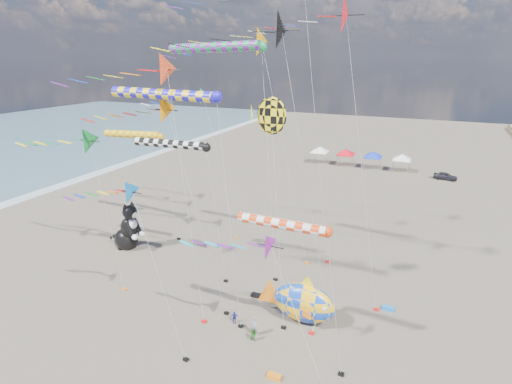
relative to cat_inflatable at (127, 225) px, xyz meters
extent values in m
cone|color=#12802E|center=(2.98, -6.62, 10.28)|extent=(2.27, 2.42, 2.50)
cylinder|color=#B2B2B2|center=(4.07, -6.62, 3.78)|extent=(2.19, 0.02, 13.02)
cube|color=black|center=(5.15, -6.62, -2.63)|extent=(0.36, 0.24, 0.20)
cylinder|color=#B2B2B2|center=(19.35, 5.61, 9.92)|extent=(2.01, 0.02, 25.31)
cube|color=black|center=(20.35, 5.61, -2.63)|extent=(0.36, 0.24, 0.20)
cone|color=orange|center=(11.83, -6.02, 13.39)|extent=(1.95, 2.09, 2.15)
cylinder|color=#B2B2B2|center=(13.45, -6.02, 5.33)|extent=(3.26, 0.02, 16.12)
cube|color=black|center=(15.07, -6.02, -2.63)|extent=(0.36, 0.24, 0.20)
cone|color=orange|center=(14.94, 4.51, 18.10)|extent=(2.49, 2.67, 2.75)
cylinder|color=#B2B2B2|center=(16.75, 4.51, 7.68)|extent=(3.65, 0.02, 20.83)
cube|color=black|center=(18.56, 4.51, -2.63)|extent=(0.36, 0.24, 0.20)
cone|color=#EB4419|center=(12.32, -7.67, 16.12)|extent=(2.22, 2.37, 2.45)
cylinder|color=#B2B2B2|center=(13.14, -7.67, 6.69)|extent=(1.67, 0.02, 18.85)
cube|color=black|center=(13.97, -7.67, -2.63)|extent=(0.36, 0.24, 0.20)
cone|color=#1EA7C6|center=(6.90, 6.95, 12.99)|extent=(1.79, 1.91, 1.97)
cylinder|color=#B2B2B2|center=(8.18, 6.95, 5.13)|extent=(2.60, 0.02, 15.73)
cube|color=black|center=(9.47, 6.95, -2.63)|extent=(0.36, 0.24, 0.20)
cone|color=red|center=(22.51, -0.63, 19.52)|extent=(2.53, 2.71, 2.80)
cylinder|color=#B2B2B2|center=(24.25, -0.63, 8.40)|extent=(3.50, 0.02, 22.25)
cube|color=black|center=(25.99, -0.63, -2.63)|extent=(0.36, 0.24, 0.20)
cone|color=black|center=(19.28, -0.74, 18.66)|extent=(2.75, 2.95, 3.04)
cylinder|color=#B2B2B2|center=(20.55, -0.74, 7.96)|extent=(2.55, 0.02, 21.39)
cube|color=black|center=(21.81, -0.74, -2.63)|extent=(0.36, 0.24, 0.20)
cone|color=#0F6BBB|center=(11.93, -11.74, 8.74)|extent=(1.63, 1.74, 1.80)
cylinder|color=#B2B2B2|center=(13.46, -11.74, 3.00)|extent=(3.07, 0.02, 11.48)
cube|color=black|center=(14.98, -11.74, -2.63)|extent=(0.36, 0.24, 0.20)
cone|color=#8A1790|center=(21.65, -11.21, 6.29)|extent=(1.78, 1.90, 1.96)
cylinder|color=#B2B2B2|center=(23.20, -11.21, 1.78)|extent=(3.13, 0.02, 9.03)
cylinder|color=black|center=(7.55, -1.74, 9.70)|extent=(7.33, 0.73, 0.73)
sphere|color=black|center=(11.21, -1.74, 9.70)|extent=(0.77, 0.77, 0.77)
cylinder|color=#B2B2B2|center=(11.96, -1.74, 3.49)|extent=(1.52, 0.02, 12.44)
cube|color=black|center=(12.71, -1.74, -2.63)|extent=(0.36, 0.24, 0.20)
cylinder|color=red|center=(20.52, -8.75, 7.19)|extent=(5.81, 0.65, 0.65)
sphere|color=red|center=(23.42, -8.75, 7.19)|extent=(0.69, 0.69, 0.69)
cylinder|color=#B2B2B2|center=(24.17, -8.75, 2.23)|extent=(1.52, 0.02, 9.92)
cube|color=black|center=(24.92, -8.75, -2.63)|extent=(0.36, 0.24, 0.20)
cylinder|color=#1C15D5|center=(11.26, -7.04, 14.45)|extent=(8.15, 0.73, 0.73)
sphere|color=#1C15D5|center=(15.34, -7.04, 14.45)|extent=(0.76, 0.76, 0.76)
cylinder|color=#B2B2B2|center=(16.09, -7.04, 5.86)|extent=(1.52, 0.02, 17.18)
cube|color=black|center=(16.84, -7.04, -2.63)|extent=(0.36, 0.24, 0.20)
cylinder|color=orange|center=(-1.69, 4.01, 8.87)|extent=(7.60, 0.80, 0.80)
sphere|color=orange|center=(2.11, 4.01, 8.87)|extent=(0.84, 0.84, 0.84)
cylinder|color=#B2B2B2|center=(2.86, 4.01, 3.07)|extent=(1.52, 0.02, 11.61)
cube|color=black|center=(3.61, 4.01, -2.63)|extent=(0.36, 0.24, 0.20)
cylinder|color=#1A934B|center=(10.96, 0.34, 17.62)|extent=(8.66, 0.81, 0.81)
sphere|color=#1A934B|center=(15.29, 0.34, 17.62)|extent=(0.85, 0.85, 0.85)
cylinder|color=#B2B2B2|center=(16.04, 0.34, 7.44)|extent=(1.52, 0.02, 20.35)
cube|color=black|center=(16.79, 0.34, -2.63)|extent=(0.36, 0.24, 0.20)
ellipsoid|color=yellow|center=(17.88, -3.84, 12.97)|extent=(2.20, 0.40, 2.64)
cone|color=yellow|center=(16.38, -3.84, 12.97)|extent=(0.12, 1.80, 1.80)
cylinder|color=#B2B2B2|center=(18.88, -4.84, 5.12)|extent=(2.03, 2.03, 15.70)
cube|color=black|center=(19.88, -5.84, -2.63)|extent=(0.36, 0.24, 0.20)
ellipsoid|color=blue|center=(21.01, -4.60, -0.93)|extent=(4.82, 1.95, 3.20)
cone|color=orange|center=(18.23, -4.60, -0.93)|extent=(2.35, 0.14, 2.35)
cone|color=yellow|center=(21.22, -4.60, 0.68)|extent=(1.71, 0.12, 1.71)
cylinder|color=#B2B2B2|center=(22.15, -5.10, -2.09)|extent=(0.33, 1.04, 1.30)
cube|color=red|center=(22.01, -5.60, -2.63)|extent=(0.36, 0.24, 0.20)
imported|color=gray|center=(18.21, -7.53, -1.91)|extent=(0.60, 0.40, 1.65)
imported|color=#21781E|center=(18.35, -8.12, -2.21)|extent=(0.59, 0.50, 1.04)
imported|color=#2A2093|center=(16.14, -6.76, -2.22)|extent=(0.65, 0.50, 1.02)
cube|color=blue|center=(26.87, -0.15, -2.58)|extent=(0.90, 0.44, 0.30)
cube|color=orange|center=(21.05, -10.76, -2.58)|extent=(0.90, 0.44, 0.30)
cube|color=black|center=(16.27, -2.82, -2.58)|extent=(0.90, 0.44, 0.30)
cube|color=white|center=(8.90, 43.74, -0.48)|extent=(3.00, 3.00, 0.15)
pyramid|color=white|center=(8.90, 43.74, 0.57)|extent=(4.20, 4.20, 1.00)
cylinder|color=#999999|center=(7.60, 42.44, -1.63)|extent=(0.08, 0.08, 2.20)
cylinder|color=#999999|center=(10.20, 42.44, -1.63)|extent=(0.08, 0.08, 2.20)
cylinder|color=#999999|center=(7.60, 45.04, -1.63)|extent=(0.08, 0.08, 2.20)
cylinder|color=#999999|center=(10.20, 45.04, -1.63)|extent=(0.08, 0.08, 2.20)
cube|color=red|center=(13.90, 43.74, -0.48)|extent=(3.00, 3.00, 0.15)
pyramid|color=red|center=(13.90, 43.74, 0.57)|extent=(4.20, 4.20, 1.00)
cylinder|color=#999999|center=(12.60, 42.44, -1.63)|extent=(0.08, 0.08, 2.20)
cylinder|color=#999999|center=(15.20, 42.44, -1.63)|extent=(0.08, 0.08, 2.20)
cylinder|color=#999999|center=(12.60, 45.04, -1.63)|extent=(0.08, 0.08, 2.20)
cylinder|color=#999999|center=(15.20, 45.04, -1.63)|extent=(0.08, 0.08, 2.20)
cube|color=#1534D8|center=(18.90, 43.74, -0.48)|extent=(3.00, 3.00, 0.15)
pyramid|color=#1534D8|center=(18.90, 43.74, 0.57)|extent=(4.20, 4.20, 1.00)
cylinder|color=#999999|center=(17.60, 42.44, -1.63)|extent=(0.08, 0.08, 2.20)
cylinder|color=#999999|center=(20.20, 42.44, -1.63)|extent=(0.08, 0.08, 2.20)
cylinder|color=#999999|center=(17.60, 45.04, -1.63)|extent=(0.08, 0.08, 2.20)
cylinder|color=#999999|center=(20.20, 45.04, -1.63)|extent=(0.08, 0.08, 2.20)
cube|color=white|center=(23.90, 43.74, -0.48)|extent=(3.00, 3.00, 0.15)
pyramid|color=white|center=(23.90, 43.74, 0.57)|extent=(4.20, 4.20, 1.00)
cylinder|color=#999999|center=(22.60, 42.44, -1.63)|extent=(0.08, 0.08, 2.20)
cylinder|color=#999999|center=(25.20, 42.44, -1.63)|extent=(0.08, 0.08, 2.20)
cylinder|color=#999999|center=(22.60, 45.04, -1.63)|extent=(0.08, 0.08, 2.20)
cylinder|color=#999999|center=(25.20, 45.04, -1.63)|extent=(0.08, 0.08, 2.20)
imported|color=#26262D|center=(31.22, 41.74, -2.09)|extent=(3.89, 1.97, 1.27)
camera|label=1|loc=(28.30, -29.89, 16.87)|focal=28.00mm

